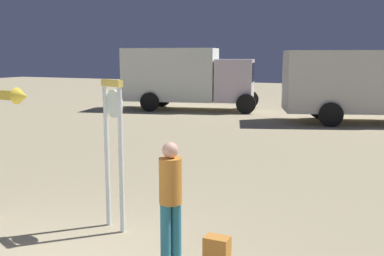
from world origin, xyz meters
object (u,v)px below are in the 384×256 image
(standing_clock, at_px, (114,139))
(backpack, at_px, (217,255))
(box_truck_near, at_px, (362,83))
(box_truck_far, at_px, (185,76))
(person_near_clock, at_px, (171,195))
(arrow_sign, at_px, (1,124))

(standing_clock, bearing_deg, backpack, -20.04)
(backpack, distance_m, box_truck_near, 14.15)
(box_truck_near, height_order, box_truck_far, box_truck_far)
(person_near_clock, relative_size, backpack, 3.32)
(person_near_clock, relative_size, box_truck_near, 0.23)
(backpack, relative_size, box_truck_near, 0.07)
(backpack, relative_size, box_truck_far, 0.07)
(person_near_clock, xyz_separation_m, box_truck_far, (-6.98, 15.06, 0.76))
(box_truck_far, bearing_deg, backpack, -63.19)
(standing_clock, relative_size, backpack, 4.89)
(arrow_sign, xyz_separation_m, person_near_clock, (2.97, -0.09, -0.70))
(person_near_clock, distance_m, backpack, 0.95)
(arrow_sign, xyz_separation_m, box_truck_near, (4.18, 13.86, 0.00))
(standing_clock, relative_size, arrow_sign, 0.95)
(arrow_sign, xyz_separation_m, backpack, (3.67, -0.22, -1.33))
(standing_clock, distance_m, arrow_sign, 1.80)
(standing_clock, xyz_separation_m, backpack, (1.94, -0.71, -1.17))
(arrow_sign, relative_size, backpack, 5.14)
(box_truck_near, bearing_deg, backpack, -92.06)
(standing_clock, bearing_deg, person_near_clock, -24.86)
(person_near_clock, bearing_deg, box_truck_near, 85.08)
(backpack, bearing_deg, box_truck_near, 87.94)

